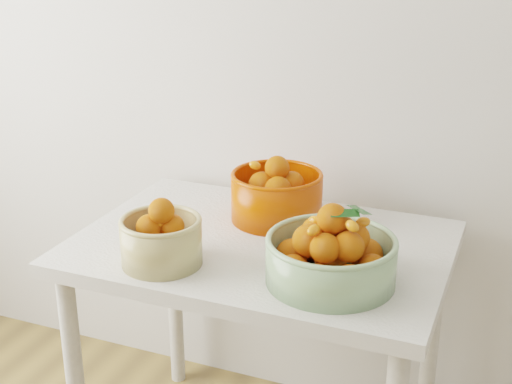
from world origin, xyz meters
TOP-DOWN VIEW (x-y plane):
  - table at (-0.27, 1.60)m, footprint 1.00×0.70m
  - bowl_cream at (-0.45, 1.38)m, footprint 0.27×0.27m
  - bowl_green at (-0.03, 1.45)m, footprint 0.37×0.37m
  - bowl_orange at (-0.29, 1.76)m, footprint 0.35×0.35m

SIDE VIEW (x-z plane):
  - table at x=-0.27m, z-range 0.28..1.03m
  - bowl_cream at x=-0.45m, z-range 0.73..0.91m
  - bowl_green at x=-0.03m, z-range 0.72..0.92m
  - bowl_orange at x=-0.29m, z-range 0.73..0.92m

